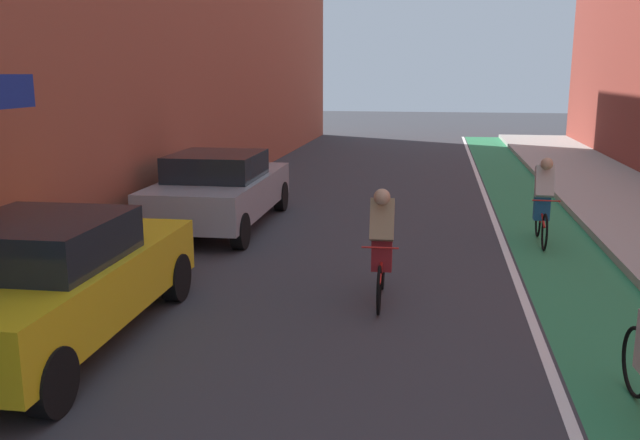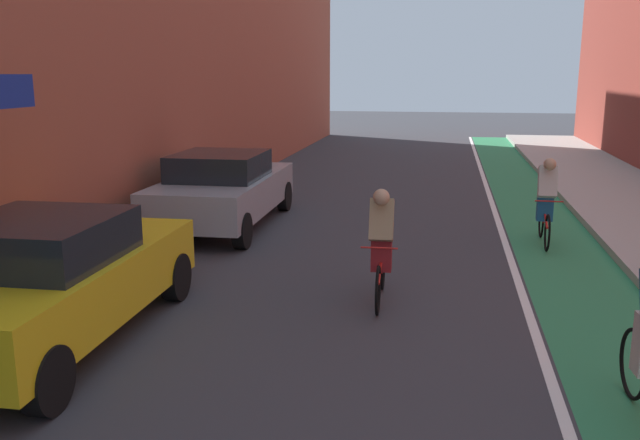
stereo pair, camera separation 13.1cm
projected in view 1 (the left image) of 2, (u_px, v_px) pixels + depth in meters
name	position (u px, v px, depth m)	size (l,w,h in m)	color
ground_plane	(372.00, 234.00, 13.20)	(83.63, 83.63, 0.00)	#38383D
bike_lane_paint	(536.00, 219.00, 14.57)	(1.60, 38.01, 0.00)	#2D8451
lane_divider_stripe	(493.00, 218.00, 14.72)	(0.12, 38.01, 0.00)	white
parked_sedan_yellow_cab	(51.00, 279.00, 7.74)	(2.01, 4.39, 1.53)	yellow
parked_sedan_silver	(220.00, 189.00, 13.72)	(2.03, 4.62, 1.53)	#9EA0A8
cyclist_trailing	(382.00, 241.00, 9.22)	(0.48, 1.70, 1.61)	black
cyclist_far	(543.00, 198.00, 12.38)	(0.48, 1.71, 1.61)	black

